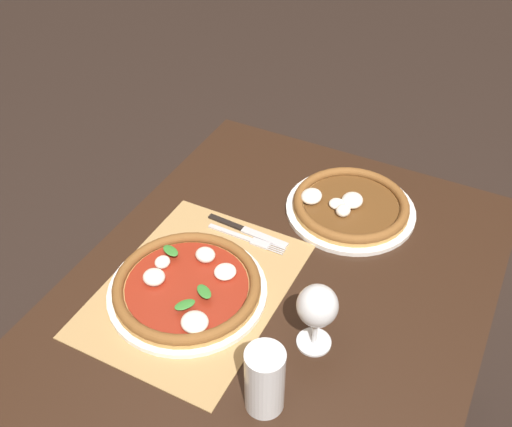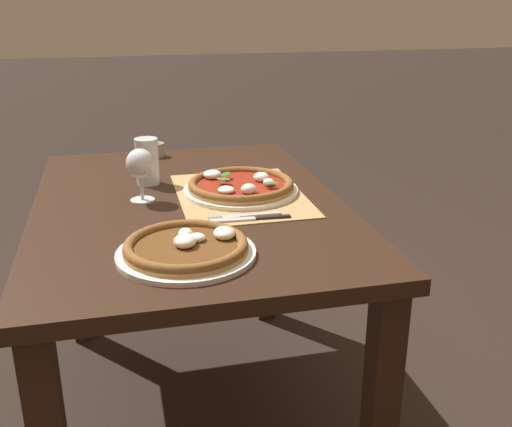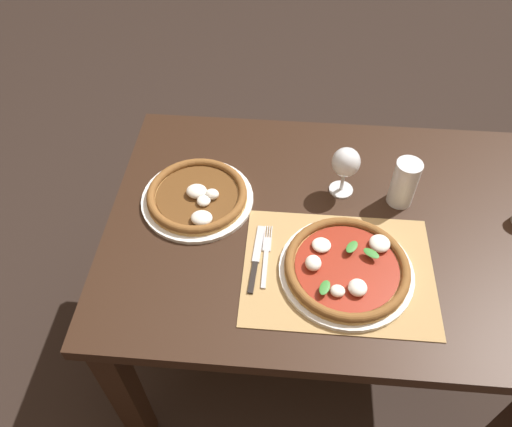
% 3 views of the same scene
% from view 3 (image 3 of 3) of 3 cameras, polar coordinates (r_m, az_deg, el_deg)
% --- Properties ---
extents(ground_plane, '(24.00, 24.00, 0.00)m').
position_cam_3_polar(ground_plane, '(2.02, 6.08, -14.63)').
color(ground_plane, black).
extents(dining_table, '(1.24, 0.87, 0.74)m').
position_cam_3_polar(dining_table, '(1.48, 8.04, -3.77)').
color(dining_table, black).
rests_on(dining_table, ground).
extents(paper_placemat, '(0.49, 0.37, 0.00)m').
position_cam_3_polar(paper_placemat, '(1.30, 9.37, -6.39)').
color(paper_placemat, '#A88451').
rests_on(paper_placemat, dining_table).
extents(pizza_near, '(0.34, 0.34, 0.05)m').
position_cam_3_polar(pizza_near, '(1.28, 10.33, -6.10)').
color(pizza_near, white).
rests_on(pizza_near, paper_placemat).
extents(pizza_far, '(0.32, 0.32, 0.05)m').
position_cam_3_polar(pizza_far, '(1.43, -6.71, 1.96)').
color(pizza_far, white).
rests_on(pizza_far, dining_table).
extents(wine_glass, '(0.08, 0.08, 0.16)m').
position_cam_3_polar(wine_glass, '(1.41, 10.22, 5.60)').
color(wine_glass, silver).
rests_on(wine_glass, dining_table).
extents(pint_glass, '(0.07, 0.07, 0.15)m').
position_cam_3_polar(pint_glass, '(1.44, 16.55, 3.29)').
color(pint_glass, silver).
rests_on(pint_glass, dining_table).
extents(fork, '(0.02, 0.20, 0.00)m').
position_cam_3_polar(fork, '(1.31, 1.16, -4.78)').
color(fork, '#B7B7BC').
rests_on(fork, paper_placemat).
extents(knife, '(0.03, 0.22, 0.01)m').
position_cam_3_polar(knife, '(1.30, 0.02, -5.11)').
color(knife, black).
rests_on(knife, paper_placemat).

